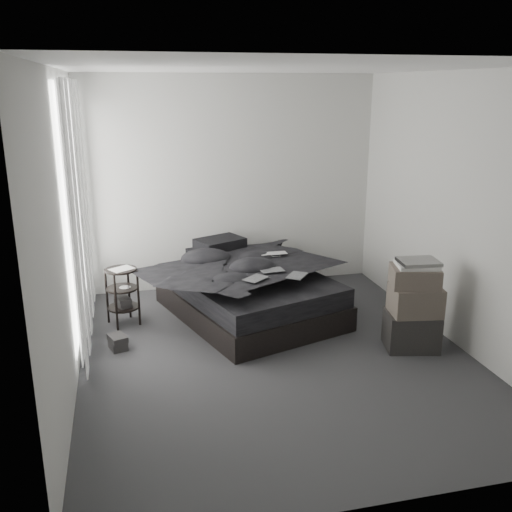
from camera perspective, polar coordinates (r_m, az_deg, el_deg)
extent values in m
cube|color=#343437|center=(5.50, 1.96, -9.85)|extent=(3.60, 4.20, 0.01)
cube|color=white|center=(4.93, 2.28, 18.32)|extent=(3.60, 4.20, 0.01)
cube|color=silver|center=(7.07, -2.47, 7.24)|extent=(3.60, 0.01, 2.60)
cube|color=silver|center=(3.18, 12.30, -5.13)|extent=(3.60, 0.01, 2.60)
cube|color=silver|center=(4.91, -18.62, 2.14)|extent=(0.01, 4.20, 2.60)
cube|color=silver|center=(5.80, 19.57, 4.19)|extent=(0.01, 4.20, 2.60)
cube|color=white|center=(5.77, -17.77, 4.81)|extent=(0.02, 2.00, 2.30)
cube|color=white|center=(5.78, -17.22, 4.17)|extent=(0.06, 2.12, 2.48)
cube|color=black|center=(6.35, -0.63, -4.82)|extent=(1.97, 2.27, 0.26)
cube|color=black|center=(6.27, -0.64, -2.84)|extent=(1.90, 2.20, 0.20)
imported|color=black|center=(6.16, -0.42, -1.09)|extent=(1.85, 1.99, 0.22)
cube|color=black|center=(6.82, -4.17, 0.21)|extent=(0.67, 0.55, 0.13)
cube|color=black|center=(6.80, -3.64, 1.27)|extent=(0.64, 0.56, 0.12)
imported|color=silver|center=(6.38, 1.87, 0.69)|extent=(0.31, 0.20, 0.02)
cube|color=black|center=(5.64, -0.02, -1.59)|extent=(0.29, 0.28, 0.01)
cube|color=black|center=(5.89, 1.59, -0.73)|extent=(0.26, 0.18, 0.01)
cube|color=black|center=(5.73, 4.12, -1.20)|extent=(0.27, 0.29, 0.01)
cylinder|color=black|center=(6.23, -13.19, -4.01)|extent=(0.43, 0.43, 0.61)
cube|color=white|center=(6.12, -13.28, -1.30)|extent=(0.29, 0.27, 0.01)
cube|color=black|center=(5.75, -13.66, -8.35)|extent=(0.19, 0.24, 0.14)
cube|color=black|center=(5.77, 15.27, -7.18)|extent=(0.56, 0.48, 0.36)
cube|color=#554B43|center=(5.65, 15.65, -4.26)|extent=(0.51, 0.43, 0.28)
cube|color=#554B43|center=(5.58, 15.59, -1.99)|extent=(0.51, 0.46, 0.19)
cube|color=silver|center=(5.55, 15.79, -0.87)|extent=(0.43, 0.37, 0.04)
cube|color=silver|center=(5.53, 15.95, -0.55)|extent=(0.39, 0.33, 0.03)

